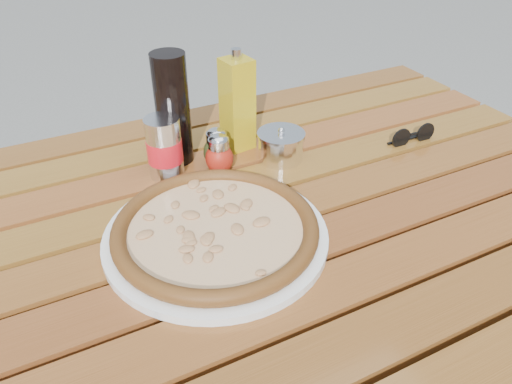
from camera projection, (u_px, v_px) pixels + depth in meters
name	position (u px, v px, depth m)	size (l,w,h in m)	color
table	(261.00, 245.00, 0.91)	(1.40, 0.90, 0.75)	#391E0C
plate	(216.00, 236.00, 0.80)	(0.36, 0.36, 0.01)	white
pizza	(216.00, 228.00, 0.79)	(0.36, 0.36, 0.03)	#F8E0B2
pepper_shaker	(219.00, 155.00, 0.95)	(0.06, 0.06, 0.08)	red
oregano_shaker	(217.00, 148.00, 0.97)	(0.07, 0.07, 0.08)	#39421A
dark_bottle	(173.00, 109.00, 0.95)	(0.07, 0.07, 0.22)	black
soda_can	(165.00, 148.00, 0.93)	(0.08, 0.08, 0.12)	silver
olive_oil_cruet	(237.00, 104.00, 1.01)	(0.06, 0.06, 0.21)	#B19612
parmesan_tin	(281.00, 145.00, 1.00)	(0.11, 0.11, 0.07)	white
sunglasses	(412.00, 136.00, 1.07)	(0.11, 0.03, 0.04)	black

